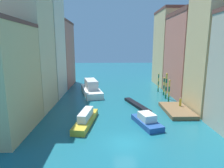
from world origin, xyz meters
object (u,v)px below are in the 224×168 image
(waterfront_dock, at_px, (177,110))
(mooring_pole_3, at_px, (158,82))
(person_on_dock, at_px, (180,102))
(motorboat_0, at_px, (147,121))
(motorboat_1, at_px, (86,119))
(mooring_pole_0, at_px, (169,91))
(mooring_pole_1, at_px, (166,86))
(gondola_black, at_px, (137,105))
(mooring_pole_2, at_px, (164,86))
(vaporetto_white, at_px, (91,89))

(waterfront_dock, height_order, mooring_pole_3, mooring_pole_3)
(person_on_dock, xyz_separation_m, motorboat_0, (-6.76, -6.15, -0.66))
(mooring_pole_3, distance_m, motorboat_1, 23.25)
(waterfront_dock, bearing_deg, mooring_pole_3, 87.28)
(mooring_pole_0, xyz_separation_m, mooring_pole_1, (0.15, 2.31, 0.46))
(gondola_black, relative_size, motorboat_0, 1.43)
(waterfront_dock, xyz_separation_m, mooring_pole_2, (0.98, 10.62, 1.69))
(mooring_pole_3, relative_size, gondola_black, 0.52)
(motorboat_0, xyz_separation_m, motorboat_1, (-8.09, 0.68, 0.07))
(mooring_pole_3, height_order, motorboat_1, mooring_pole_3)
(mooring_pole_0, height_order, motorboat_1, mooring_pole_0)
(mooring_pole_0, xyz_separation_m, motorboat_0, (-6.28, -10.60, -1.54))
(waterfront_dock, height_order, person_on_dock, person_on_dock)
(mooring_pole_0, bearing_deg, mooring_pole_3, 88.77)
(waterfront_dock, bearing_deg, gondola_black, 152.17)
(mooring_pole_1, bearing_deg, vaporetto_white, 164.65)
(mooring_pole_1, bearing_deg, mooring_pole_0, -93.72)
(waterfront_dock, distance_m, mooring_pole_3, 13.95)
(gondola_black, bearing_deg, motorboat_0, -89.27)
(vaporetto_white, height_order, motorboat_0, vaporetto_white)
(person_on_dock, bearing_deg, mooring_pole_2, 89.86)
(vaporetto_white, bearing_deg, motorboat_1, -87.82)
(person_on_dock, bearing_deg, mooring_pole_3, 91.39)
(person_on_dock, xyz_separation_m, mooring_pole_0, (-0.48, 4.45, 0.88))
(person_on_dock, distance_m, vaporetto_white, 18.94)
(mooring_pole_2, bearing_deg, gondola_black, -132.54)
(waterfront_dock, relative_size, vaporetto_white, 0.65)
(mooring_pole_2, xyz_separation_m, mooring_pole_3, (-0.33, 3.19, 0.17))
(waterfront_dock, relative_size, mooring_pole_3, 1.72)
(mooring_pole_1, height_order, gondola_black, mooring_pole_1)
(person_on_dock, height_order, mooring_pole_1, mooring_pole_1)
(waterfront_dock, height_order, motorboat_1, motorboat_1)
(gondola_black, height_order, motorboat_0, motorboat_0)
(mooring_pole_2, bearing_deg, waterfront_dock, -95.30)
(waterfront_dock, xyz_separation_m, mooring_pole_1, (0.63, 7.97, 2.32))
(mooring_pole_3, xyz_separation_m, motorboat_0, (-6.46, -18.75, -1.56))
(mooring_pole_0, relative_size, mooring_pole_2, 1.08)
(mooring_pole_2, relative_size, gondola_black, 0.47)
(motorboat_1, bearing_deg, mooring_pole_1, 40.10)
(vaporetto_white, height_order, gondola_black, vaporetto_white)
(vaporetto_white, bearing_deg, mooring_pole_1, -15.35)
(mooring_pole_2, relative_size, vaporetto_white, 0.35)
(gondola_black, height_order, motorboat_1, motorboat_1)
(gondola_black, relative_size, motorboat_1, 1.02)
(motorboat_0, relative_size, motorboat_1, 0.72)
(mooring_pole_3, bearing_deg, mooring_pole_2, -84.13)
(mooring_pole_1, xyz_separation_m, vaporetto_white, (-15.15, 4.16, -1.44))
(mooring_pole_0, distance_m, mooring_pole_2, 4.99)
(mooring_pole_2, xyz_separation_m, vaporetto_white, (-15.50, 1.50, -0.82))
(waterfront_dock, xyz_separation_m, gondola_black, (-5.90, 3.12, -0.06))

